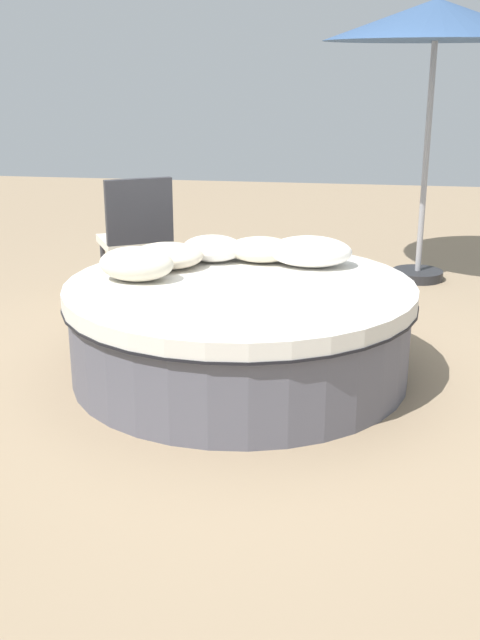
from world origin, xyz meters
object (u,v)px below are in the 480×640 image
throw_pillow_4 (136,264)px  patio_chair (137,230)px  throw_pillow_1 (261,249)px  patio_umbrella (436,24)px  round_bed (240,328)px  throw_pillow_0 (310,251)px  throw_pillow_2 (213,248)px  throw_pillow_3 (168,256)px

throw_pillow_4 → patio_chair: 1.56m
throw_pillow_1 → patio_umbrella: 2.62m
round_bed → throw_pillow_1: 0.65m
patio_chair → throw_pillow_0: bearing=-64.4°
throw_pillow_1 → throw_pillow_0: bearing=167.5°
throw_pillow_4 → throw_pillow_2: bearing=-123.2°
throw_pillow_3 → throw_pillow_4: 0.35m
throw_pillow_3 → patio_umbrella: (-1.71, -2.11, 1.45)m
round_bed → throw_pillow_0: (-0.38, -0.46, 0.38)m
throw_pillow_0 → patio_umbrella: size_ratio=0.23×
round_bed → throw_pillow_3: (0.51, -0.29, 0.36)m
throw_pillow_1 → round_bed: bearing=84.0°
throw_pillow_1 → patio_umbrella: (-1.15, -1.86, 1.45)m
round_bed → throw_pillow_1: size_ratio=4.68×
throw_pillow_2 → patio_umbrella: (-1.46, -1.89, 1.44)m
throw_pillow_3 → throw_pillow_4: (0.11, 0.33, 0.02)m
throw_pillow_4 → throw_pillow_1: bearing=-139.4°
round_bed → patio_chair: bearing=-54.0°
throw_pillow_1 → throw_pillow_3: bearing=23.7°
throw_pillow_0 → patio_chair: 1.74m
throw_pillow_4 → patio_umbrella: bearing=-126.7°
patio_umbrella → throw_pillow_1: bearing=58.4°
throw_pillow_2 → patio_chair: patio_chair is taller
throw_pillow_4 → patio_umbrella: size_ratio=0.20×
round_bed → patio_umbrella: patio_umbrella is taller
throw_pillow_4 → patio_chair: (0.44, -1.49, -0.12)m
round_bed → throw_pillow_2: bearing=-62.7°
throw_pillow_1 → patio_chair: patio_chair is taller
throw_pillow_2 → patio_chair: bearing=-49.9°
throw_pillow_4 → patio_chair: bearing=-73.6°
throw_pillow_0 → throw_pillow_3: 0.91m
throw_pillow_0 → throw_pillow_1: bearing=-12.5°
throw_pillow_3 → throw_pillow_2: bearing=-138.9°
round_bed → throw_pillow_2: size_ratio=5.19×
patio_umbrella → throw_pillow_4: bearing=53.3°
round_bed → throw_pillow_2: (0.26, -0.50, 0.36)m
throw_pillow_2 → patio_umbrella: bearing=-127.7°
patio_chair → round_bed: bearing=-83.8°
throw_pillow_1 → patio_chair: (1.11, -0.91, -0.10)m
throw_pillow_2 → throw_pillow_3: size_ratio=0.88×
patio_chair → throw_pillow_3: bearing=-94.7°
throw_pillow_0 → patio_umbrella: 2.54m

